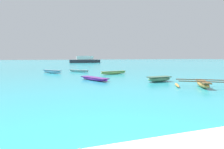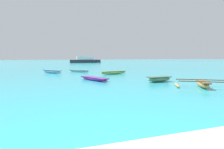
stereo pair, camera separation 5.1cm
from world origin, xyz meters
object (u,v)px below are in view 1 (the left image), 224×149
Objects in this scene: moored_boat_1 at (113,72)px; distant_ferry at (85,60)px; moored_boat_2 at (94,79)px; moored_boat_3 at (159,79)px; moored_boat_0 at (79,71)px; moored_boat_4 at (52,71)px; moored_boat_5 at (203,84)px.

distant_ferry is (2.68, 40.88, 0.72)m from moored_boat_1.
moored_boat_1 is 0.34× the size of distant_ferry.
moored_boat_2 is 0.33× the size of distant_ferry.
moored_boat_3 is (5.19, -2.55, 0.09)m from moored_boat_2.
moored_boat_1 is at bearing -93.75° from distant_ferry.
distant_ferry is (6.04, 45.56, 0.78)m from moored_boat_2.
distant_ferry reaches higher than moored_boat_0.
moored_boat_4 reaches higher than moored_boat_1.
moored_boat_1 is at bearing 99.50° from moored_boat_3.
moored_boat_4 is at bearing -105.02° from distant_ferry.
distant_ferry is at bearing 145.36° from moored_boat_2.
moored_boat_3 is at bearing -1.68° from moored_boat_4.
moored_boat_5 is (3.25, -10.59, 0.02)m from moored_boat_1.
moored_boat_3 is 14.29m from moored_boat_4.
moored_boat_2 is 1.50× the size of moored_boat_3.
moored_boat_3 is 48.13m from distant_ferry.
moored_boat_2 is at bearing 149.12° from moored_boat_3.
distant_ferry reaches higher than moored_boat_4.
moored_boat_1 is 1.02× the size of moored_boat_2.
moored_boat_0 is 0.26× the size of distant_ferry.
moored_boat_4 is at bearing 124.87° from moored_boat_3.
moored_boat_0 is 0.77× the size of moored_boat_1.
moored_boat_0 is at bearing 110.80° from moored_boat_3.
distant_ferry reaches higher than moored_boat_5.
distant_ferry is at bearing 123.72° from moored_boat_4.
moored_boat_5 is (6.60, -5.91, 0.08)m from moored_boat_2.
moored_boat_3 reaches higher than moored_boat_2.
moored_boat_0 is 1.17× the size of moored_boat_3.
moored_boat_2 is 9.33m from moored_boat_4.
moored_boat_5 is at bearing -85.05° from moored_boat_1.
moored_boat_2 is at bearing -16.42° from moored_boat_4.
moored_boat_5 reaches higher than moored_boat_4.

